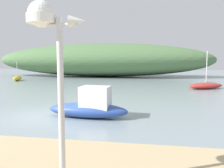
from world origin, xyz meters
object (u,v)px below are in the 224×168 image
Objects in this scene: mast_structure at (48,34)px; motorboat_off_point at (90,106)px; sailboat_near_shore at (17,78)px; sailboat_centre_water at (206,86)px.

mast_structure reaches higher than motorboat_off_point.
sailboat_near_shore is 23.70m from motorboat_off_point.
sailboat_centre_water is 15.38m from motorboat_off_point.
sailboat_near_shore is (-23.49, 5.22, 0.03)m from sailboat_centre_water.
sailboat_near_shore reaches higher than motorboat_off_point.
mast_structure is 29.59m from sailboat_near_shore.
motorboat_off_point is at bearing 98.30° from mast_structure.
motorboat_off_point is (-8.28, -12.96, 0.25)m from sailboat_centre_water.
sailboat_centre_water is 1.49× the size of sailboat_near_shore.
sailboat_centre_water is at bearing 57.41° from motorboat_off_point.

